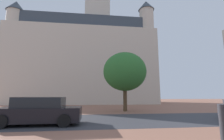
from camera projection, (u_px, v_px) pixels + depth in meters
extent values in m
plane|color=#93604C|center=(113.00, 117.00, 11.44)|extent=(120.00, 120.00, 0.00)
cube|color=#38383D|center=(115.00, 120.00, 10.31)|extent=(120.00, 6.01, 0.00)
cube|color=beige|center=(84.00, 70.00, 35.39)|extent=(27.84, 15.84, 14.30)
cube|color=#38424C|center=(85.00, 34.00, 36.73)|extent=(25.61, 14.57, 2.40)
cube|color=beige|center=(97.00, 35.00, 37.02)|extent=(5.51, 5.51, 30.77)
cylinder|color=beige|center=(11.00, 56.00, 27.80)|extent=(2.80, 2.80, 16.79)
cone|color=#38424C|center=(16.00, 6.00, 29.30)|extent=(3.20, 3.20, 2.00)
cylinder|color=beige|center=(148.00, 55.00, 30.96)|extent=(2.80, 2.80, 18.75)
cone|color=#38424C|center=(146.00, 6.00, 32.62)|extent=(3.20, 3.20, 2.00)
cylinder|color=#232328|center=(223.00, 127.00, 2.15)|extent=(0.09, 0.09, 0.59)
cube|color=black|center=(40.00, 114.00, 8.58)|extent=(4.38, 1.83, 0.74)
cube|color=black|center=(40.00, 102.00, 8.68)|extent=(2.45, 1.61, 0.55)
cylinder|color=black|center=(69.00, 116.00, 9.62)|extent=(0.64, 0.22, 0.64)
cylinder|color=black|center=(64.00, 121.00, 7.82)|extent=(0.64, 0.22, 0.64)
cylinder|color=black|center=(18.00, 117.00, 9.27)|extent=(0.64, 0.22, 0.64)
cylinder|color=black|center=(1.00, 122.00, 7.47)|extent=(0.64, 0.22, 0.64)
cylinder|color=#4C3823|center=(125.00, 100.00, 16.06)|extent=(0.39, 0.39, 2.23)
ellipsoid|color=#2D6B2D|center=(125.00, 72.00, 16.52)|extent=(4.45, 4.45, 4.00)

